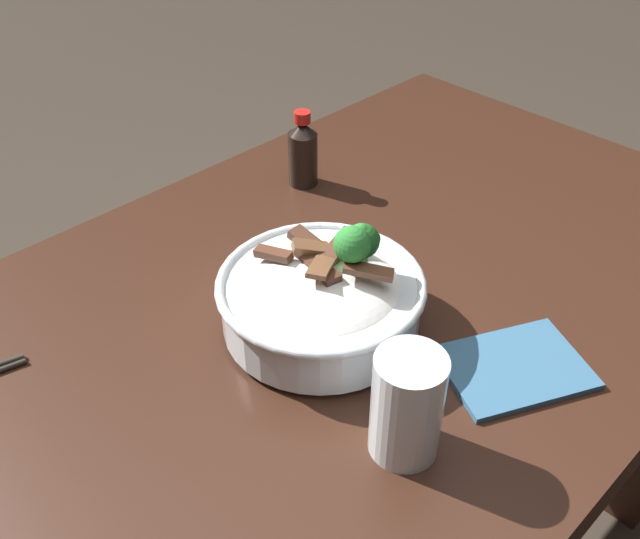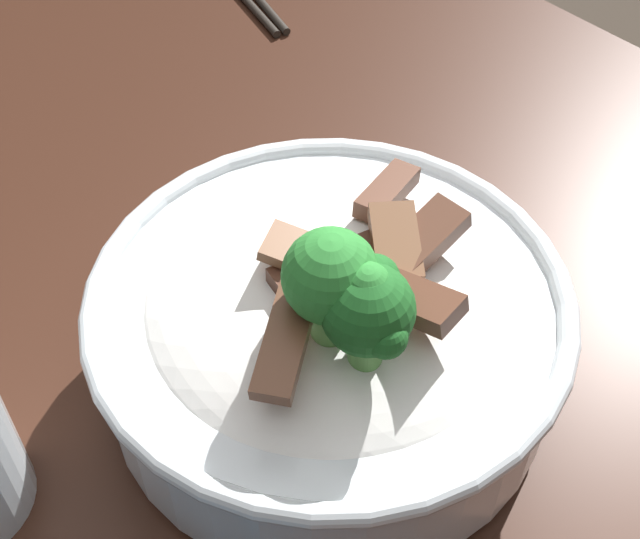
% 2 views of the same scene
% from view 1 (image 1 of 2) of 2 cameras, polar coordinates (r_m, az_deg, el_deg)
% --- Properties ---
extents(dining_table, '(1.40, 0.80, 0.76)m').
position_cam_1_polar(dining_table, '(1.01, 0.15, -7.94)').
color(dining_table, '#381E14').
rests_on(dining_table, ground).
extents(rice_bowl, '(0.26, 0.26, 0.15)m').
position_cam_1_polar(rice_bowl, '(0.87, 0.15, -2.07)').
color(rice_bowl, silver).
rests_on(rice_bowl, dining_table).
extents(drinking_glass, '(0.07, 0.07, 0.13)m').
position_cam_1_polar(drinking_glass, '(0.75, 6.91, -11.21)').
color(drinking_glass, white).
rests_on(drinking_glass, dining_table).
extents(soy_sauce_bottle, '(0.05, 0.05, 0.13)m').
position_cam_1_polar(soy_sauce_bottle, '(1.17, -1.38, 9.32)').
color(soy_sauce_bottle, black).
rests_on(soy_sauce_bottle, dining_table).
extents(folded_napkin, '(0.20, 0.18, 0.01)m').
position_cam_1_polar(folded_napkin, '(0.88, 15.27, -7.55)').
color(folded_napkin, '#386689').
rests_on(folded_napkin, dining_table).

